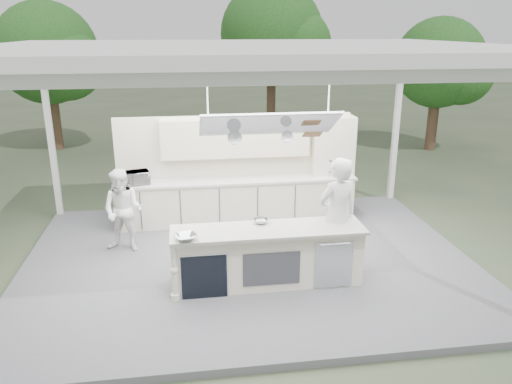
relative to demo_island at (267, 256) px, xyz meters
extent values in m
plane|color=#485339|center=(-0.18, 0.91, -0.60)|extent=(90.00, 90.00, 0.00)
cube|color=#57575B|center=(-0.18, 0.91, -0.54)|extent=(8.00, 6.00, 0.12)
cube|color=white|center=(3.72, 3.81, 1.25)|extent=(0.12, 0.12, 3.70)
cube|color=white|center=(-4.08, 3.81, 1.25)|extent=(0.12, 0.12, 3.70)
cube|color=white|center=(-0.18, 0.91, 3.18)|extent=(8.20, 6.20, 0.16)
cube|color=white|center=(-0.18, -1.99, 3.02)|extent=(8.00, 0.12, 0.16)
cube|color=white|center=(-0.18, 3.81, 3.02)|extent=(8.00, 0.12, 0.16)
cube|color=white|center=(3.72, 0.91, 3.02)|extent=(0.12, 6.00, 0.16)
cube|color=white|center=(0.02, 0.01, 2.15)|extent=(2.00, 0.71, 0.43)
cube|color=white|center=(0.02, 0.01, 2.15)|extent=(2.06, 0.76, 0.46)
cylinder|color=white|center=(-0.88, 0.01, 2.63)|extent=(0.02, 0.02, 0.95)
cylinder|color=white|center=(0.92, 0.01, 2.63)|extent=(0.02, 0.02, 0.95)
cylinder|color=silver|center=(-0.48, 0.16, 1.93)|extent=(0.22, 0.14, 0.21)
cylinder|color=silver|center=(0.32, 0.11, 1.93)|extent=(0.18, 0.12, 0.18)
cube|color=olive|center=(0.72, 0.13, 1.95)|extent=(0.28, 0.18, 0.12)
cube|color=beige|center=(0.02, 0.01, -0.03)|extent=(3.00, 0.70, 0.90)
cube|color=silver|center=(0.02, 0.01, 0.45)|extent=(3.10, 0.78, 0.05)
cylinder|color=beige|center=(-1.48, -0.34, -0.02)|extent=(0.11, 0.11, 0.92)
cube|color=black|center=(-1.03, -0.34, -0.12)|extent=(0.70, 0.04, 0.72)
cube|color=silver|center=(-1.03, -0.35, -0.12)|extent=(0.74, 0.03, 0.72)
cube|color=#36363B|center=(0.02, -0.35, -0.06)|extent=(0.90, 0.02, 0.55)
cube|color=silver|center=(1.02, -0.35, -0.06)|extent=(0.62, 0.02, 0.78)
cube|color=beige|center=(-0.18, 2.81, -0.03)|extent=(5.00, 0.65, 0.90)
cube|color=silver|center=(-0.18, 2.81, 0.45)|extent=(5.08, 0.72, 0.05)
cube|color=beige|center=(-0.18, 3.11, 0.65)|extent=(5.00, 0.10, 2.25)
cube|color=beige|center=(-0.18, 2.98, 1.32)|extent=(3.10, 0.38, 0.80)
cube|color=beige|center=(1.92, 2.93, 1.07)|extent=(0.90, 0.45, 1.30)
cube|color=olive|center=(1.92, 2.93, 1.07)|extent=(0.84, 0.40, 0.03)
cylinder|color=silver|center=(1.82, 2.79, 0.53)|extent=(0.20, 0.20, 0.12)
cylinder|color=black|center=(1.82, 2.79, 0.69)|extent=(0.17, 0.17, 0.20)
cylinder|color=black|center=(2.17, 2.79, 0.52)|extent=(0.16, 0.16, 0.10)
cone|color=black|center=(2.17, 2.79, 0.69)|extent=(0.14, 0.14, 0.24)
cylinder|color=brown|center=(-5.68, 10.91, 0.45)|extent=(0.36, 0.36, 2.10)
sphere|color=#366A27|center=(-5.68, 10.91, 2.69)|extent=(3.40, 3.40, 3.40)
sphere|color=#366A27|center=(-5.00, 10.40, 2.35)|extent=(2.38, 2.38, 2.38)
cylinder|color=brown|center=(2.32, 12.91, 0.63)|extent=(0.36, 0.36, 2.45)
sphere|color=#366A27|center=(2.32, 12.91, 3.25)|extent=(4.00, 4.00, 4.00)
sphere|color=#366A27|center=(3.12, 12.31, 2.85)|extent=(2.80, 2.80, 2.80)
cylinder|color=brown|center=(7.32, 8.91, 0.37)|extent=(0.36, 0.36, 1.92)
sphere|color=#366A27|center=(7.32, 8.91, 2.38)|extent=(3.00, 3.00, 3.00)
sphere|color=#366A27|center=(7.92, 8.46, 2.08)|extent=(2.10, 2.10, 2.10)
imported|color=white|center=(1.21, 0.21, 0.54)|extent=(0.85, 0.69, 2.02)
imported|color=white|center=(-2.41, 1.64, 0.31)|extent=(0.91, 0.80, 1.56)
imported|color=#B0B2B7|center=(-2.23, 2.73, 0.61)|extent=(0.56, 0.45, 0.27)
imported|color=silver|center=(-1.28, -0.24, 0.51)|extent=(0.41, 0.41, 0.08)
imported|color=#AEB1B5|center=(-0.06, 0.26, 0.51)|extent=(0.27, 0.27, 0.07)
camera|label=1|loc=(-1.23, -7.23, 3.53)|focal=35.00mm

